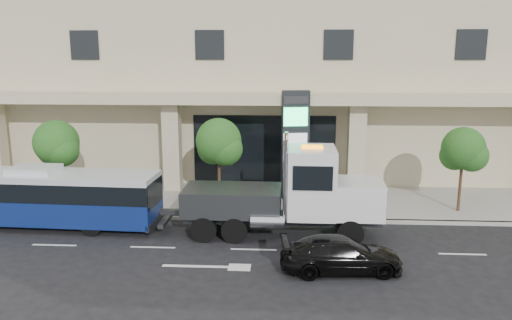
{
  "coord_description": "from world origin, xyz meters",
  "views": [
    {
      "loc": [
        1.16,
        -19.81,
        7.45
      ],
      "look_at": [
        -0.11,
        2.0,
        2.85
      ],
      "focal_mm": 35.0,
      "sensor_mm": 36.0,
      "label": 1
    }
  ],
  "objects_px": {
    "black_sedan": "(341,254)",
    "signage_pylon": "(295,144)",
    "city_bus": "(37,196)",
    "tow_truck": "(291,195)"
  },
  "relations": [
    {
      "from": "black_sedan",
      "to": "signage_pylon",
      "type": "bearing_deg",
      "value": 4.39
    },
    {
      "from": "city_bus",
      "to": "black_sedan",
      "type": "relative_size",
      "value": 2.55
    },
    {
      "from": "signage_pylon",
      "to": "black_sedan",
      "type": "bearing_deg",
      "value": -89.42
    },
    {
      "from": "tow_truck",
      "to": "signage_pylon",
      "type": "distance_m",
      "value": 5.4
    },
    {
      "from": "city_bus",
      "to": "tow_truck",
      "type": "xyz_separation_m",
      "value": [
        11.17,
        -0.52,
        0.36
      ]
    },
    {
      "from": "city_bus",
      "to": "black_sedan",
      "type": "bearing_deg",
      "value": -14.65
    },
    {
      "from": "city_bus",
      "to": "signage_pylon",
      "type": "distance_m",
      "value": 12.45
    },
    {
      "from": "black_sedan",
      "to": "signage_pylon",
      "type": "relative_size",
      "value": 0.76
    },
    {
      "from": "city_bus",
      "to": "tow_truck",
      "type": "distance_m",
      "value": 11.18
    },
    {
      "from": "city_bus",
      "to": "tow_truck",
      "type": "relative_size",
      "value": 1.16
    }
  ]
}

